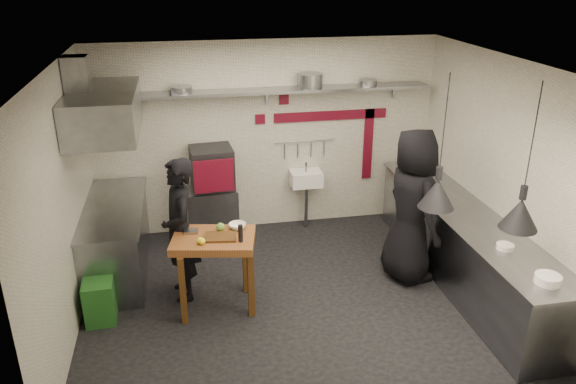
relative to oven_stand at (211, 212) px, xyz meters
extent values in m
plane|color=black|center=(0.88, -1.80, -0.40)|extent=(5.00, 5.00, 0.00)
plane|color=beige|center=(0.88, -1.80, 2.40)|extent=(5.00, 5.00, 0.00)
cube|color=silver|center=(0.88, 0.30, 1.00)|extent=(5.00, 0.04, 2.80)
cube|color=silver|center=(0.88, -3.90, 1.00)|extent=(5.00, 0.04, 2.80)
cube|color=silver|center=(-1.62, -1.80, 1.00)|extent=(0.04, 4.20, 2.80)
cube|color=silver|center=(3.38, -1.80, 1.00)|extent=(0.04, 4.20, 2.80)
cube|color=#5E0B1D|center=(1.83, 0.28, 1.28)|extent=(1.70, 0.02, 0.14)
cube|color=#5E0B1D|center=(2.43, 0.28, 0.80)|extent=(0.14, 0.02, 1.10)
cube|color=#5E0B1D|center=(1.13, 0.28, 1.55)|extent=(0.14, 0.02, 0.14)
cube|color=#5E0B1D|center=(0.78, 0.28, 1.28)|extent=(0.14, 0.02, 0.14)
cube|color=slate|center=(0.88, 0.12, 1.72)|extent=(4.60, 0.34, 0.04)
cube|color=slate|center=(-1.02, 0.27, 1.62)|extent=(0.04, 0.06, 0.24)
cube|color=slate|center=(0.88, 0.27, 1.62)|extent=(0.04, 0.06, 0.24)
cube|color=slate|center=(2.78, 0.27, 1.62)|extent=(0.04, 0.06, 0.24)
cylinder|color=slate|center=(-0.30, 0.12, 1.79)|extent=(0.32, 0.32, 0.09)
cylinder|color=slate|center=(-0.35, 0.12, 1.78)|extent=(0.24, 0.24, 0.07)
cylinder|color=slate|center=(1.48, 0.12, 1.84)|extent=(0.46, 0.46, 0.20)
cylinder|color=slate|center=(2.32, 0.12, 1.78)|extent=(0.29, 0.29, 0.08)
cube|color=slate|center=(0.00, 0.00, 0.00)|extent=(0.75, 0.69, 0.80)
cube|color=black|center=(0.04, 0.00, 0.69)|extent=(0.61, 0.58, 0.58)
cube|color=#5E0B1D|center=(0.05, -0.34, 0.69)|extent=(0.55, 0.07, 0.46)
cube|color=black|center=(0.03, -0.32, 0.69)|extent=(0.38, 0.04, 0.34)
cube|color=white|center=(1.43, 0.12, 0.38)|extent=(0.46, 0.34, 0.22)
cylinder|color=slate|center=(1.43, 0.12, 0.56)|extent=(0.03, 0.03, 0.14)
cylinder|color=slate|center=(1.43, 0.08, -0.06)|extent=(0.06, 0.06, 0.66)
cylinder|color=slate|center=(1.43, 0.26, 0.92)|extent=(0.90, 0.02, 0.02)
cube|color=slate|center=(3.03, -1.80, 0.05)|extent=(0.70, 3.80, 0.90)
cube|color=slate|center=(3.03, -1.80, 0.52)|extent=(0.76, 3.90, 0.03)
cylinder|color=white|center=(3.00, -3.43, 0.57)|extent=(0.32, 0.32, 0.09)
cylinder|color=white|center=(2.98, -2.72, 0.56)|extent=(0.21, 0.21, 0.05)
cube|color=slate|center=(-1.27, -0.75, 0.05)|extent=(0.70, 1.90, 0.90)
cube|color=slate|center=(-1.27, -0.75, 0.52)|extent=(0.76, 2.00, 0.03)
cube|color=slate|center=(-1.22, -0.75, 1.75)|extent=(0.78, 1.60, 0.50)
cube|color=slate|center=(-1.47, -0.75, 2.15)|extent=(0.28, 0.28, 0.50)
cube|color=#1F591E|center=(-1.38, -1.86, -0.15)|extent=(0.34, 0.34, 0.50)
cube|color=#4F2F12|center=(0.00, -1.86, 0.53)|extent=(0.39, 0.30, 0.02)
cylinder|color=black|center=(0.22, -1.99, 0.62)|extent=(0.06, 0.06, 0.20)
sphere|color=yellow|center=(-0.22, -1.96, 0.56)|extent=(0.08, 0.08, 0.07)
sphere|color=yellow|center=(-0.21, -1.98, 0.56)|extent=(0.09, 0.09, 0.07)
sphere|color=#629832|center=(0.02, -1.69, 0.57)|extent=(0.11, 0.11, 0.10)
cube|color=slate|center=(-0.31, -1.66, 0.54)|extent=(0.17, 0.12, 0.03)
imported|color=white|center=(0.22, -1.66, 0.55)|extent=(0.25, 0.25, 0.06)
imported|color=black|center=(-0.44, -1.48, 0.48)|extent=(0.51, 0.70, 1.75)
imported|color=black|center=(2.39, -1.58, 0.59)|extent=(0.75, 1.04, 1.97)
camera|label=1|loc=(-0.32, -7.50, 3.39)|focal=35.00mm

